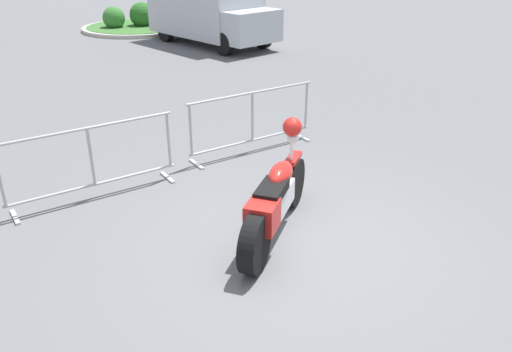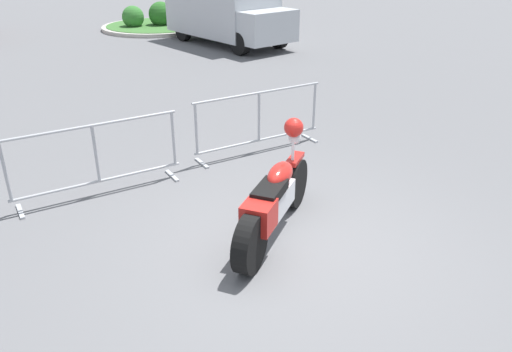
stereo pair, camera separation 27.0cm
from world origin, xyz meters
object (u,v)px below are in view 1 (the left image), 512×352
at_px(crowd_barrier_far, 252,121).
at_px(delivery_van, 208,7).
at_px(motorcycle, 276,198).
at_px(crowd_barrier_near, 92,161).

distance_m(crowd_barrier_far, delivery_van, 10.04).
distance_m(motorcycle, delivery_van, 12.77).
xyz_separation_m(crowd_barrier_far, delivery_van, (4.78, 8.80, 0.68)).
relative_size(motorcycle, delivery_van, 0.39).
bearing_deg(crowd_barrier_near, crowd_barrier_far, 0.00).
bearing_deg(crowd_barrier_far, crowd_barrier_near, 180.00).
bearing_deg(delivery_van, motorcycle, -34.58).
bearing_deg(crowd_barrier_far, motorcycle, -121.21).
xyz_separation_m(motorcycle, crowd_barrier_far, (1.42, 2.34, 0.06)).
height_order(motorcycle, crowd_barrier_far, motorcycle).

